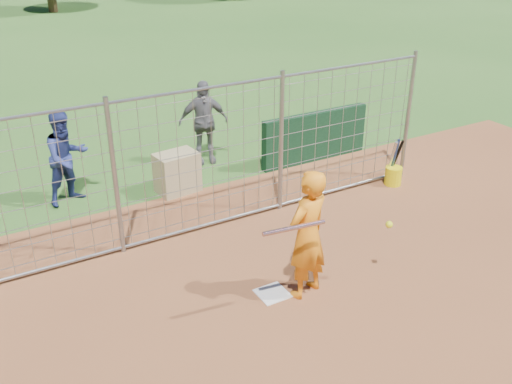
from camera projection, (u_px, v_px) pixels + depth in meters
ground at (265, 287)px, 8.40m from camera, size 100.00×100.00×0.00m
home_plate at (272, 294)px, 8.24m from camera, size 0.43×0.43×0.02m
dugout_wall at (315, 137)px, 12.48m from camera, size 2.60×0.20×1.10m
batter at (307, 235)px, 7.86m from camera, size 0.81×0.64×1.93m
bystander_a at (67, 158)px, 10.53m from camera, size 1.04×0.92×1.79m
bystander_b at (203, 122)px, 12.23m from camera, size 1.15×0.69×1.83m
equipment_bin at (177, 173)px, 11.12m from camera, size 0.86×0.64×0.80m
equipment_in_play at (319, 227)px, 7.43m from camera, size 2.12×0.18×0.50m
bucket_with_bats at (393, 173)px, 11.47m from camera, size 0.34×0.37×0.97m
backstop_fence at (204, 162)px, 9.40m from camera, size 9.08×0.08×2.60m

